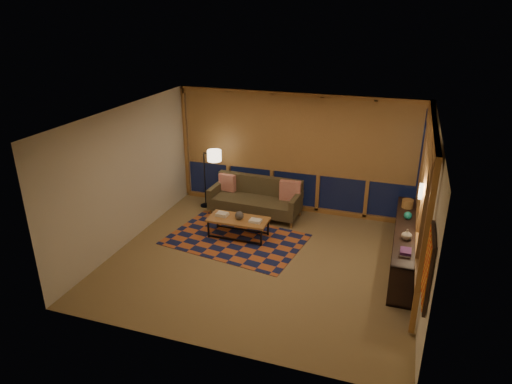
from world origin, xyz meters
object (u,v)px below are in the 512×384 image
(floor_lamp, at_px, (205,177))
(bookshelf, at_px, (404,245))
(sofa, at_px, (255,198))
(coffee_table, at_px, (238,228))

(floor_lamp, bearing_deg, bookshelf, 4.75)
(floor_lamp, xyz_separation_m, bookshelf, (4.51, -1.22, -0.36))
(sofa, height_order, floor_lamp, floor_lamp)
(coffee_table, relative_size, floor_lamp, 0.85)
(floor_lamp, height_order, bookshelf, floor_lamp)
(floor_lamp, bearing_deg, coffee_table, -23.65)
(coffee_table, xyz_separation_m, floor_lamp, (-1.28, 1.22, 0.52))
(sofa, distance_m, floor_lamp, 1.31)
(coffee_table, height_order, bookshelf, bookshelf)
(coffee_table, relative_size, bookshelf, 0.42)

